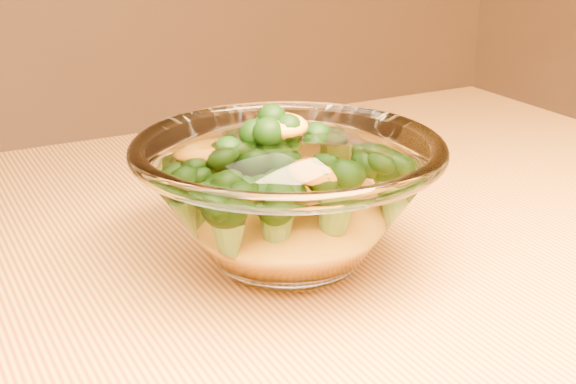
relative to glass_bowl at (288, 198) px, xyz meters
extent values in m
cube|color=#BF8939|center=(-0.12, -0.03, -0.07)|extent=(1.20, 0.80, 0.04)
cylinder|color=brown|center=(0.42, 0.31, -0.45)|extent=(0.06, 0.06, 0.71)
ellipsoid|color=white|center=(0.00, 0.00, -0.04)|extent=(0.10, 0.10, 0.02)
torus|color=white|center=(0.00, 0.00, 0.04)|extent=(0.22, 0.22, 0.01)
ellipsoid|color=orange|center=(0.00, 0.00, -0.02)|extent=(0.12, 0.12, 0.03)
camera|label=1|loc=(-0.25, -0.47, 0.21)|focal=50.00mm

